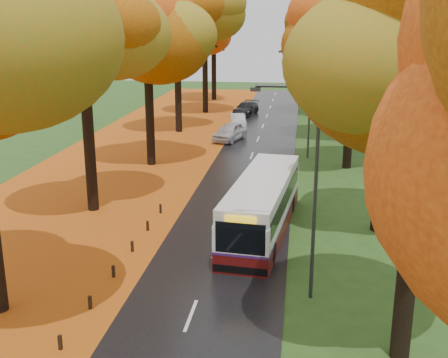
% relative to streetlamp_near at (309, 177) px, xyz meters
% --- Properties ---
extents(road, '(6.50, 90.00, 0.04)m').
position_rel_streetlamp_near_xyz_m(road, '(-3.95, 17.00, -4.69)').
color(road, black).
rests_on(road, ground).
extents(centre_line, '(0.12, 90.00, 0.01)m').
position_rel_streetlamp_near_xyz_m(centre_line, '(-3.95, 17.00, -4.67)').
color(centre_line, silver).
rests_on(centre_line, road).
extents(leaf_verge, '(12.00, 90.00, 0.02)m').
position_rel_streetlamp_near_xyz_m(leaf_verge, '(-12.95, 17.00, -4.70)').
color(leaf_verge, '#954E0D').
rests_on(leaf_verge, ground).
extents(leaf_drift, '(0.90, 90.00, 0.01)m').
position_rel_streetlamp_near_xyz_m(leaf_drift, '(-7.00, 17.00, -4.67)').
color(leaf_drift, '#CF5115').
rests_on(leaf_drift, road).
extents(trees_left, '(9.20, 74.00, 13.88)m').
position_rel_streetlamp_near_xyz_m(trees_left, '(-11.13, 19.06, 4.82)').
color(trees_left, black).
rests_on(trees_left, ground).
extents(trees_right, '(9.30, 74.20, 13.96)m').
position_rel_streetlamp_near_xyz_m(trees_right, '(3.24, 18.91, 4.98)').
color(trees_right, black).
rests_on(trees_right, ground).
extents(bollard_row, '(0.11, 23.51, 0.52)m').
position_rel_streetlamp_near_xyz_m(bollard_row, '(-7.65, -3.30, -4.45)').
color(bollard_row, black).
rests_on(bollard_row, ground).
extents(streetlamp_near, '(2.45, 0.18, 8.00)m').
position_rel_streetlamp_near_xyz_m(streetlamp_near, '(0.00, 0.00, 0.00)').
color(streetlamp_near, '#333538').
rests_on(streetlamp_near, ground).
extents(streetlamp_mid, '(2.45, 0.18, 8.00)m').
position_rel_streetlamp_near_xyz_m(streetlamp_mid, '(0.00, 22.00, 0.00)').
color(streetlamp_mid, '#333538').
rests_on(streetlamp_mid, ground).
extents(streetlamp_far, '(2.45, 0.18, 8.00)m').
position_rel_streetlamp_near_xyz_m(streetlamp_far, '(0.00, 44.00, 0.00)').
color(streetlamp_far, '#333538').
rests_on(streetlamp_far, ground).
extents(bus, '(3.39, 10.45, 2.70)m').
position_rel_streetlamp_near_xyz_m(bus, '(-2.05, 6.41, -3.26)').
color(bus, '#4E0C0C').
rests_on(bus, road).
extents(car_white, '(2.94, 4.67, 1.48)m').
position_rel_streetlamp_near_xyz_m(car_white, '(-6.30, 27.26, -3.93)').
color(car_white, silver).
rests_on(car_white, road).
extents(car_silver, '(2.11, 4.10, 1.29)m').
position_rel_streetlamp_near_xyz_m(car_silver, '(-6.30, 33.02, -4.03)').
color(car_silver, '#AFB3B7').
rests_on(car_silver, road).
extents(car_dark, '(2.84, 4.89, 1.33)m').
position_rel_streetlamp_near_xyz_m(car_dark, '(-6.25, 40.49, -4.01)').
color(car_dark, black).
rests_on(car_dark, road).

